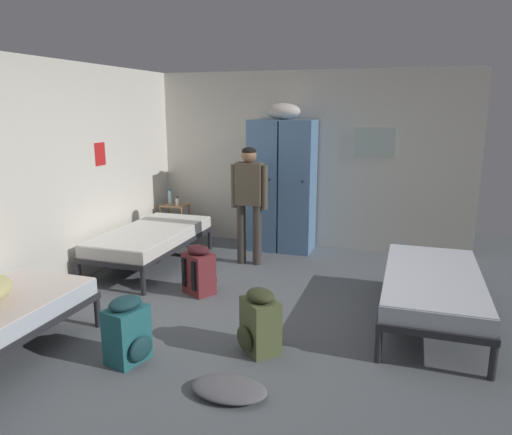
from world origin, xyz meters
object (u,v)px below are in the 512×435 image
object	(u,v)px
water_bottle	(170,197)
clothes_pile_grey	(229,389)
backpack_olive	(259,322)
shelf_unit	(175,219)
backpack_teal	(128,331)
bed_right	(432,284)
locker_bank	(282,183)
person_traveler	(249,195)
lotion_bottle	(177,202)
bed_left_rear	(151,237)
backpack_maroon	(200,271)

from	to	relation	value
water_bottle	clothes_pile_grey	bearing A→B (deg)	-56.85
backpack_olive	clothes_pile_grey	xyz separation A→B (m)	(-0.02, -0.67, -0.22)
shelf_unit	backpack_teal	world-z (taller)	shelf_unit
bed_right	water_bottle	xyz separation A→B (m)	(-3.72, 1.84, 0.30)
locker_bank	person_traveler	world-z (taller)	locker_bank
water_bottle	backpack_olive	bearing A→B (deg)	-51.00
locker_bank	backpack_teal	size ratio (longest dim) A/B	3.76
backpack_teal	lotion_bottle	bearing A→B (deg)	110.40
locker_bank	backpack_olive	xyz separation A→B (m)	(0.60, -2.97, -0.71)
person_traveler	backpack_olive	size ratio (longest dim) A/B	2.78
lotion_bottle	backpack_olive	bearing A→B (deg)	-52.27
water_bottle	clothes_pile_grey	distance (m)	4.29
backpack_teal	clothes_pile_grey	bearing A→B (deg)	-11.20
shelf_unit	lotion_bottle	bearing A→B (deg)	-29.74
lotion_bottle	backpack_teal	bearing A→B (deg)	-69.60
shelf_unit	clothes_pile_grey	world-z (taller)	shelf_unit
locker_bank	lotion_bottle	world-z (taller)	locker_bank
lotion_bottle	backpack_teal	size ratio (longest dim) A/B	0.26
bed_left_rear	lotion_bottle	size ratio (longest dim) A/B	13.42
lotion_bottle	clothes_pile_grey	distance (m)	4.15
backpack_teal	bed_left_rear	bearing A→B (deg)	115.55
shelf_unit	bed_right	bearing A→B (deg)	-26.52
water_bottle	backpack_maroon	distance (m)	2.30
shelf_unit	lotion_bottle	xyz separation A→B (m)	(0.07, -0.04, 0.29)
bed_right	lotion_bottle	world-z (taller)	lotion_bottle
shelf_unit	person_traveler	size ratio (longest dim) A/B	0.37
water_bottle	person_traveler	bearing A→B (deg)	-24.90
person_traveler	shelf_unit	bearing A→B (deg)	154.53
shelf_unit	bed_left_rear	size ratio (longest dim) A/B	0.30
lotion_bottle	backpack_maroon	distance (m)	2.16
locker_bank	backpack_maroon	xyz separation A→B (m)	(-0.42, -1.93, -0.71)
bed_right	locker_bank	bearing A→B (deg)	135.91
locker_bank	shelf_unit	world-z (taller)	locker_bank
backpack_olive	backpack_teal	size ratio (longest dim) A/B	1.00
person_traveler	clothes_pile_grey	size ratio (longest dim) A/B	2.71
bed_right	clothes_pile_grey	distance (m)	2.24
bed_right	clothes_pile_grey	size ratio (longest dim) A/B	3.37
bed_right	backpack_teal	world-z (taller)	backpack_teal
water_bottle	bed_left_rear	bearing A→B (deg)	-74.25
shelf_unit	backpack_maroon	size ratio (longest dim) A/B	1.04
backpack_maroon	bed_right	bearing A→B (deg)	0.11
shelf_unit	lotion_bottle	size ratio (longest dim) A/B	4.03
bed_left_rear	backpack_teal	size ratio (longest dim) A/B	3.45
locker_bank	shelf_unit	size ratio (longest dim) A/B	3.63
backpack_maroon	bed_left_rear	bearing A→B (deg)	145.68
locker_bank	lotion_bottle	size ratio (longest dim) A/B	14.63
person_traveler	lotion_bottle	bearing A→B (deg)	154.76
shelf_unit	water_bottle	xyz separation A→B (m)	(-0.08, 0.02, 0.34)
locker_bank	backpack_olive	bearing A→B (deg)	-78.59
clothes_pile_grey	lotion_bottle	bearing A→B (deg)	121.86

